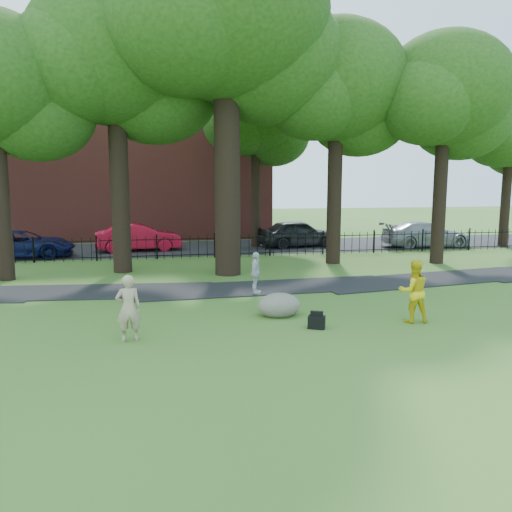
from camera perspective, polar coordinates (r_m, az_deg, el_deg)
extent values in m
plane|color=#386623|center=(14.89, 0.60, -6.91)|extent=(120.00, 120.00, 0.00)
cube|color=black|center=(18.80, 1.14, -3.67)|extent=(36.07, 3.85, 0.03)
cube|color=black|center=(30.46, -5.59, 0.94)|extent=(80.00, 7.00, 0.02)
cube|color=black|center=(26.39, -4.76, 2.03)|extent=(44.00, 0.04, 0.04)
cube|color=black|center=(26.49, -4.74, 0.22)|extent=(44.00, 0.04, 0.04)
cube|color=brown|center=(38.13, -13.06, 11.29)|extent=(18.00, 8.00, 12.00)
cylinder|color=black|center=(21.31, -3.33, 11.93)|extent=(1.10, 1.10, 10.50)
ellipsoid|color=#1C3E11|center=(22.35, -3.47, 26.28)|extent=(8.40, 8.40, 7.14)
ellipsoid|color=#1C3E11|center=(23.26, 1.16, 21.74)|extent=(6.72, 6.72, 5.71)
ellipsoid|color=#1C3E11|center=(21.12, -8.08, 24.73)|extent=(6.30, 6.30, 5.36)
cylinder|color=black|center=(22.39, -27.15, 7.27)|extent=(0.60, 0.60, 7.70)
ellipsoid|color=#1C3E11|center=(22.98, -23.79, 14.93)|extent=(4.80, 4.80, 4.08)
cylinder|color=black|center=(22.62, -15.39, 9.67)|extent=(0.80, 0.80, 9.10)
ellipsoid|color=#1C3E11|center=(23.25, -15.88, 21.59)|extent=(7.20, 7.20, 6.12)
ellipsoid|color=#1C3E11|center=(23.82, -11.48, 18.22)|extent=(5.76, 5.76, 4.90)
ellipsoid|color=#1C3E11|center=(22.53, -19.83, 19.83)|extent=(5.40, 5.40, 4.59)
cylinder|color=black|center=(24.56, 8.99, 8.92)|extent=(0.70, 0.70, 8.40)
ellipsoid|color=#1C3E11|center=(25.01, 9.24, 19.14)|extent=(6.60, 6.60, 5.61)
ellipsoid|color=#1C3E11|center=(26.11, 11.70, 15.95)|extent=(5.28, 5.28, 4.49)
ellipsoid|color=#1C3E11|center=(23.84, 6.65, 17.97)|extent=(4.95, 4.95, 4.21)
cylinder|color=black|center=(25.84, 20.34, 8.09)|extent=(0.64, 0.64, 8.05)
ellipsoid|color=#1C3E11|center=(26.20, 20.83, 17.42)|extent=(6.20, 6.20, 5.27)
ellipsoid|color=#1C3E11|center=(27.42, 22.38, 14.48)|extent=(4.96, 4.96, 4.22)
ellipsoid|color=#1C3E11|center=(24.94, 19.01, 16.39)|extent=(4.65, 4.65, 3.95)
imported|color=tan|center=(12.84, -14.38, -5.78)|extent=(0.65, 0.47, 1.69)
imported|color=gold|center=(14.80, 17.57, -3.86)|extent=(0.95, 0.79, 1.78)
imported|color=silver|center=(17.68, -0.04, -1.96)|extent=(0.65, 0.95, 1.50)
ellipsoid|color=gray|center=(14.87, 2.65, -5.44)|extent=(1.35, 1.06, 0.75)
cube|color=black|center=(13.75, 6.94, -7.53)|extent=(0.53, 0.45, 0.34)
cube|color=maroon|center=(16.04, 2.56, -5.35)|extent=(0.41, 0.33, 0.24)
imported|color=red|center=(29.61, -13.26, 2.09)|extent=(4.99, 2.18, 1.59)
imported|color=#0E1546|center=(28.83, -25.11, 1.20)|extent=(5.16, 2.39, 1.43)
imported|color=black|center=(30.76, 4.83, 2.59)|extent=(5.12, 2.53, 1.68)
imported|color=#919399|center=(32.30, 18.80, 2.34)|extent=(5.41, 2.30, 1.56)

